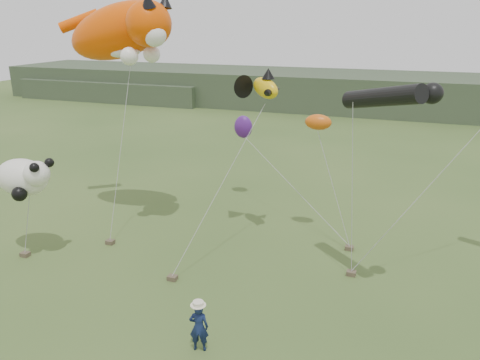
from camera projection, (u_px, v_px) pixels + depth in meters
name	position (u px, v px, depth m)	size (l,w,h in m)	color
ground	(188.00, 339.00, 15.21)	(120.00, 120.00, 0.00)	#385123
headland	(326.00, 91.00, 55.46)	(90.00, 13.00, 4.00)	#2D3D28
festival_attendant	(199.00, 327.00, 14.45)	(0.60, 0.39, 1.65)	#111D43
sandbag_anchors	(200.00, 258.00, 20.16)	(14.06, 5.65, 0.19)	brown
cat_kite	(125.00, 30.00, 21.29)	(7.04, 3.76, 3.72)	#EE4A00
fish_kite	(256.00, 86.00, 20.38)	(2.85, 1.86, 1.41)	gold
tube_kites	(456.00, 85.00, 15.78)	(9.30, 5.30, 2.21)	black
panda_kite	(24.00, 177.00, 19.73)	(2.82, 1.82, 1.75)	white
misc_kites	(269.00, 125.00, 24.09)	(5.92, 4.29, 2.29)	#D1570F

